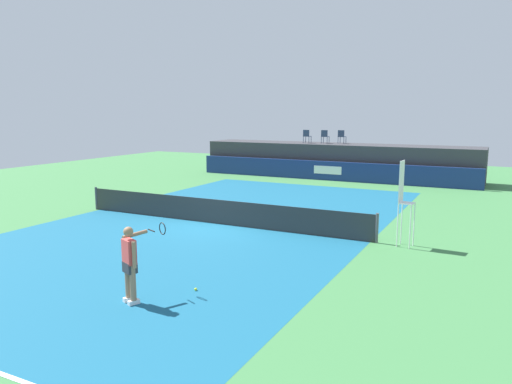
{
  "coord_description": "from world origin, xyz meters",
  "views": [
    {
      "loc": [
        9.65,
        -15.65,
        4.28
      ],
      "look_at": [
        0.73,
        2.0,
        1.0
      ],
      "focal_mm": 34.02,
      "sensor_mm": 36.0,
      "label": 1
    }
  ],
  "objects": [
    {
      "name": "court_inner",
      "position": [
        0.0,
        0.0,
        0.0
      ],
      "size": [
        12.0,
        22.0,
        0.0
      ],
      "primitive_type": "cube",
      "color": "#16597A",
      "rests_on": "ground"
    },
    {
      "name": "tennis_net",
      "position": [
        0.0,
        0.0,
        0.47
      ],
      "size": [
        12.4,
        0.02,
        0.95
      ],
      "primitive_type": "cube",
      "color": "#2D2D2D",
      "rests_on": "ground"
    },
    {
      "name": "net_post_far",
      "position": [
        6.2,
        0.0,
        0.5
      ],
      "size": [
        0.1,
        0.1,
        1.0
      ],
      "primitive_type": "cylinder",
      "color": "#4C4C51",
      "rests_on": "ground"
    },
    {
      "name": "spectator_chair_far_left",
      "position": [
        -2.04,
        15.04,
        2.69
      ],
      "size": [
        0.45,
        0.45,
        0.89
      ],
      "color": "#2D3D56",
      "rests_on": "spectator_platform"
    },
    {
      "name": "umpire_chair",
      "position": [
        7.0,
        0.01,
        1.59
      ],
      "size": [
        0.49,
        0.49,
        2.76
      ],
      "color": "white",
      "rests_on": "ground"
    },
    {
      "name": "tennis_player",
      "position": [
        2.42,
        -7.59,
        0.96
      ],
      "size": [
        0.58,
        1.26,
        1.77
      ],
      "color": "white",
      "rests_on": "court_inner"
    },
    {
      "name": "sponsor_wall",
      "position": [
        0.0,
        13.5,
        0.6
      ],
      "size": [
        18.0,
        0.22,
        1.2
      ],
      "color": "navy",
      "rests_on": "ground"
    },
    {
      "name": "tennis_ball",
      "position": [
        3.3,
        -6.33,
        0.04
      ],
      "size": [
        0.07,
        0.07,
        0.07
      ],
      "primitive_type": "sphere",
      "color": "#D8EA33",
      "rests_on": "court_inner"
    },
    {
      "name": "spectator_platform",
      "position": [
        0.0,
        15.3,
        1.1
      ],
      "size": [
        18.0,
        2.8,
        2.2
      ],
      "primitive_type": "cube",
      "color": "#38383D",
      "rests_on": "ground"
    },
    {
      "name": "spectator_chair_left",
      "position": [
        -0.82,
        15.18,
        2.69
      ],
      "size": [
        0.45,
        0.45,
        0.89
      ],
      "color": "#2D3D56",
      "rests_on": "spectator_platform"
    },
    {
      "name": "spectator_chair_center",
      "position": [
        0.22,
        15.52,
        2.69
      ],
      "size": [
        0.47,
        0.47,
        0.89
      ],
      "color": "#2D3D56",
      "rests_on": "spectator_platform"
    },
    {
      "name": "ground_plane",
      "position": [
        0.0,
        3.0,
        0.0
      ],
      "size": [
        48.0,
        48.0,
        0.0
      ],
      "primitive_type": "plane",
      "color": "#3D7A42"
    },
    {
      "name": "net_post_near",
      "position": [
        -6.2,
        0.0,
        0.5
      ],
      "size": [
        0.1,
        0.1,
        1.0
      ],
      "primitive_type": "cylinder",
      "color": "#4C4C51",
      "rests_on": "ground"
    }
  ]
}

